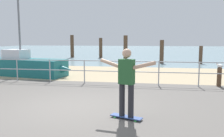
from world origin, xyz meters
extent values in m
cube|color=#605B56|center=(0.00, -1.00, 0.00)|extent=(24.00, 10.00, 0.04)
cube|color=tan|center=(0.00, 7.00, 0.00)|extent=(24.00, 6.00, 0.04)
cube|color=#75939E|center=(0.00, 35.00, 0.00)|extent=(72.00, 50.00, 0.04)
cylinder|color=#9EA0A5|center=(-3.89, 3.60, 0.53)|extent=(0.05, 0.05, 1.05)
cylinder|color=#9EA0A5|center=(-2.29, 3.60, 0.53)|extent=(0.05, 0.05, 1.05)
cylinder|color=#9EA0A5|center=(-0.68, 3.60, 0.53)|extent=(0.05, 0.05, 1.05)
cylinder|color=#9EA0A5|center=(0.93, 3.60, 0.53)|extent=(0.05, 0.05, 1.05)
cylinder|color=#9EA0A5|center=(2.53, 3.60, 0.53)|extent=(0.05, 0.05, 1.05)
cylinder|color=#9EA0A5|center=(4.14, 3.60, 0.53)|extent=(0.05, 0.05, 1.05)
cylinder|color=#9EA0A5|center=(-1.48, 3.60, 1.02)|extent=(14.46, 0.04, 0.04)
cylinder|color=#9EA0A5|center=(-1.48, 3.60, 0.58)|extent=(14.46, 0.04, 0.04)
cube|color=#19666B|center=(-4.40, 5.25, 0.45)|extent=(4.57, 2.13, 0.90)
cone|color=#19666B|center=(-2.23, 4.88, 0.45)|extent=(1.21, 0.94, 0.77)
cylinder|color=slate|center=(-4.69, 5.30, 2.82)|extent=(0.10, 0.10, 3.84)
cube|color=silver|center=(-4.99, 5.35, 1.15)|extent=(1.34, 1.09, 0.50)
cube|color=#334C8C|center=(1.64, -0.79, 0.07)|extent=(0.82, 0.46, 0.02)
cylinder|color=#3FBF59|center=(1.93, -0.82, 0.03)|extent=(0.07, 0.05, 0.06)
cylinder|color=#3FBF59|center=(1.88, -0.97, 0.03)|extent=(0.07, 0.05, 0.06)
cylinder|color=#3FBF59|center=(1.41, -0.62, 0.03)|extent=(0.07, 0.05, 0.06)
cylinder|color=#3FBF59|center=(1.35, -0.77, 0.03)|extent=(0.07, 0.05, 0.06)
cylinder|color=#26262B|center=(1.75, -0.84, 0.48)|extent=(0.14, 0.14, 0.80)
cylinder|color=#26262B|center=(1.53, -0.75, 0.48)|extent=(0.14, 0.14, 0.80)
cube|color=#26592D|center=(1.64, -0.79, 1.18)|extent=(0.41, 0.31, 0.60)
sphere|color=tan|center=(1.64, -0.79, 1.62)|extent=(0.22, 0.22, 0.22)
cylinder|color=tan|center=(2.06, -0.95, 1.36)|extent=(0.55, 0.28, 0.23)
cylinder|color=tan|center=(1.22, -0.64, 1.36)|extent=(0.55, 0.28, 0.23)
cylinder|color=#513826|center=(4.98, 3.81, 0.40)|extent=(0.18, 0.18, 0.80)
ellipsoid|color=white|center=(4.98, 3.81, 0.87)|extent=(0.23, 0.35, 0.14)
sphere|color=white|center=(4.92, 3.99, 0.93)|extent=(0.09, 0.09, 0.09)
cone|color=gold|center=(4.90, 4.04, 0.93)|extent=(0.04, 0.06, 0.02)
cube|color=slate|center=(5.03, 3.66, 0.88)|extent=(0.11, 0.14, 0.02)
cylinder|color=#513826|center=(-6.04, 17.62, 1.18)|extent=(0.37, 0.37, 2.37)
cylinder|color=#513826|center=(-3.02, 17.86, 1.03)|extent=(0.35, 0.35, 2.07)
cylinder|color=#513826|center=(0.00, 13.98, 1.13)|extent=(0.35, 0.35, 2.26)
cylinder|color=#513826|center=(3.02, 13.13, 0.94)|extent=(0.33, 0.33, 1.88)
cylinder|color=#513826|center=(6.05, 13.20, 0.71)|extent=(0.28, 0.28, 1.42)
camera|label=1|loc=(2.22, -6.40, 1.96)|focal=38.11mm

